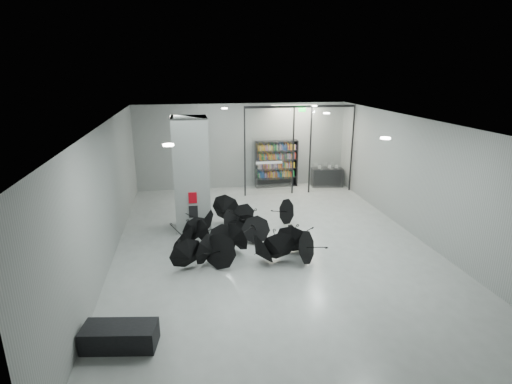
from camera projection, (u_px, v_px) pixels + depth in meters
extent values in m
plane|color=gray|center=(273.00, 246.00, 13.06)|extent=(14.00, 14.00, 0.00)
cube|color=slate|center=(275.00, 123.00, 11.88)|extent=(10.00, 14.00, 0.02)
cube|color=slate|center=(242.00, 146.00, 19.06)|extent=(10.00, 0.02, 4.00)
cube|color=slate|center=(376.00, 320.00, 5.88)|extent=(10.00, 0.02, 4.00)
cube|color=slate|center=(106.00, 196.00, 11.64)|extent=(0.02, 14.00, 4.00)
cube|color=slate|center=(421.00, 180.00, 13.30)|extent=(0.02, 14.00, 4.00)
cube|color=slate|center=(191.00, 175.00, 13.94)|extent=(1.20, 1.20, 4.00)
cube|color=#A50A07|center=(193.00, 198.00, 13.55)|extent=(0.28, 0.04, 0.38)
cube|color=black|center=(193.00, 212.00, 13.70)|extent=(0.30, 0.03, 0.42)
cube|color=#0CE533|center=(302.00, 110.00, 17.32)|extent=(0.30, 0.06, 0.15)
cube|color=silver|center=(269.00, 152.00, 17.81)|extent=(2.20, 0.02, 3.95)
cube|color=silver|center=(331.00, 149.00, 18.29)|extent=(2.00, 0.02, 3.95)
cube|color=black|center=(245.00, 152.00, 17.63)|extent=(0.06, 0.06, 4.00)
cube|color=black|center=(293.00, 151.00, 17.99)|extent=(0.06, 0.06, 4.00)
cube|color=black|center=(310.00, 150.00, 18.13)|extent=(0.06, 0.06, 4.00)
cube|color=black|center=(352.00, 149.00, 18.46)|extent=(0.06, 0.06, 4.00)
cube|color=black|center=(301.00, 107.00, 17.47)|extent=(5.00, 0.08, 0.10)
cube|color=black|center=(120.00, 336.00, 8.27)|extent=(1.59, 0.87, 0.48)
cube|color=black|center=(327.00, 177.00, 19.56)|extent=(1.57, 0.78, 0.90)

